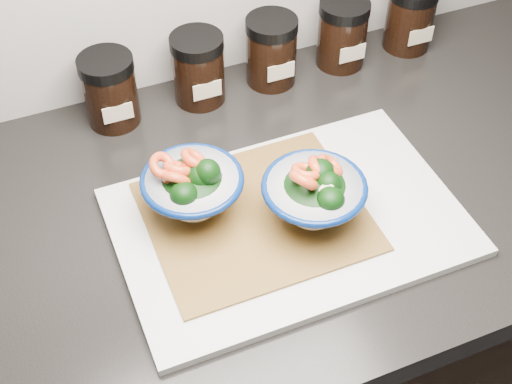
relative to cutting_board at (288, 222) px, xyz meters
name	(u,v)px	position (x,y,z in m)	size (l,w,h in m)	color
cabinet	(278,364)	(0.02, 0.06, -0.48)	(3.43, 0.58, 0.86)	black
countertop	(285,201)	(0.02, 0.06, -0.03)	(3.50, 0.60, 0.04)	black
cutting_board	(288,222)	(0.00, 0.00, 0.00)	(0.45, 0.30, 0.01)	silver
bamboo_mat	(256,216)	(-0.04, 0.02, 0.01)	(0.28, 0.24, 0.00)	olive
bowl_left	(193,188)	(-0.11, 0.06, 0.05)	(0.13, 0.13, 0.10)	white
bowl_right	(315,195)	(0.03, -0.01, 0.05)	(0.14, 0.14, 0.10)	white
spice_jar_a	(110,90)	(-0.16, 0.30, 0.05)	(0.08, 0.08, 0.11)	black
spice_jar_b	(198,69)	(-0.02, 0.30, 0.05)	(0.08, 0.08, 0.11)	black
spice_jar_c	(271,51)	(0.10, 0.30, 0.05)	(0.08, 0.08, 0.11)	black
spice_jar_d	(342,33)	(0.23, 0.30, 0.05)	(0.08, 0.08, 0.11)	black
spice_jar_e	(410,17)	(0.35, 0.30, 0.05)	(0.08, 0.08, 0.11)	black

